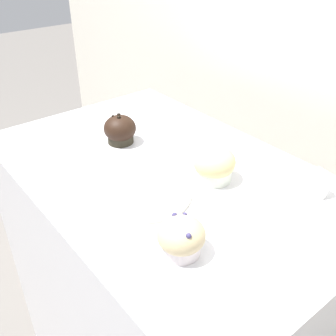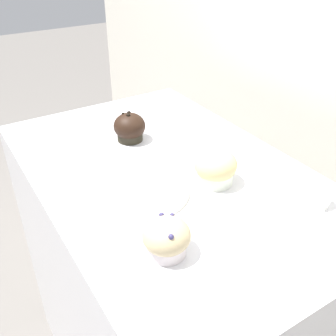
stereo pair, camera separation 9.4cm
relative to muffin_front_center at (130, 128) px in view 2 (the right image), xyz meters
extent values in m
cube|color=beige|center=(0.20, 0.61, -0.08)|extent=(3.20, 0.10, 1.80)
cube|color=silver|center=(0.20, 0.01, -0.51)|extent=(1.00, 0.64, 0.94)
cylinder|color=#2B271C|center=(0.00, 0.00, -0.02)|extent=(0.07, 0.07, 0.04)
ellipsoid|color=black|center=(0.00, 0.00, 0.01)|extent=(0.09, 0.09, 0.08)
sphere|color=black|center=(-0.01, 0.01, 0.04)|extent=(0.01, 0.01, 0.01)
sphere|color=black|center=(0.01, 0.00, 0.04)|extent=(0.01, 0.01, 0.01)
sphere|color=black|center=(-0.02, -0.01, 0.04)|extent=(0.01, 0.01, 0.01)
cylinder|color=white|center=(0.31, 0.07, -0.01)|extent=(0.09, 0.09, 0.05)
ellipsoid|color=#D7C581|center=(0.31, 0.07, 0.01)|extent=(0.10, 0.10, 0.08)
cylinder|color=silver|center=(0.45, -0.16, -0.02)|extent=(0.08, 0.08, 0.04)
ellipsoid|color=tan|center=(0.45, -0.16, 0.00)|extent=(0.09, 0.09, 0.07)
sphere|color=navy|center=(0.49, -0.16, 0.03)|extent=(0.01, 0.01, 0.01)
sphere|color=navy|center=(0.44, -0.13, 0.03)|extent=(0.01, 0.01, 0.01)
sphere|color=navy|center=(0.43, -0.15, 0.03)|extent=(0.01, 0.01, 0.01)
cylinder|color=beige|center=(0.26, -0.10, -0.04)|extent=(0.22, 0.22, 0.01)
torus|color=beige|center=(0.26, -0.10, -0.03)|extent=(0.22, 0.22, 0.01)
cube|color=white|center=(0.51, 0.23, -0.01)|extent=(0.05, 0.03, 0.06)
cube|color=silver|center=(0.51, 0.21, -0.01)|extent=(0.05, 0.03, 0.06)
camera|label=1|loc=(0.88, -0.53, 0.50)|focal=42.00mm
camera|label=2|loc=(0.93, -0.45, 0.50)|focal=42.00mm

